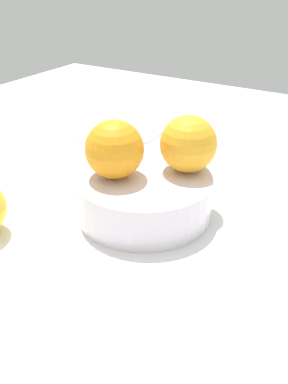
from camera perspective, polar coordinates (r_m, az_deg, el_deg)
name	(u,v)px	position (r cm, az deg, el deg)	size (l,w,h in cm)	color
ground_plane	(144,222)	(48.73, 0.00, -3.86)	(110.00, 110.00, 2.00)	white
fruit_bowl	(144,197)	(47.11, 0.00, -0.61)	(14.55, 14.55, 4.56)	silver
orange_in_bowl_0	(114,149)	(44.93, -3.87, 5.55)	(6.11, 6.11, 6.11)	orange
orange_in_bowl_1	(188,144)	(46.45, 5.78, 6.24)	(6.08, 6.08, 6.08)	#F9A823
side_plate	(116,128)	(71.58, -3.72, 8.28)	(14.88, 14.88, 0.80)	white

